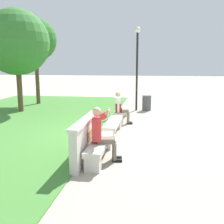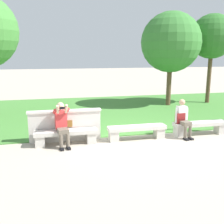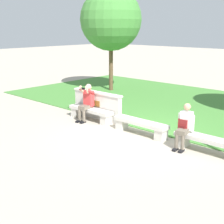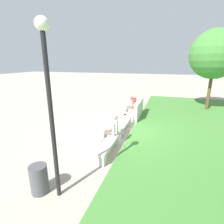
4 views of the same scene
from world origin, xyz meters
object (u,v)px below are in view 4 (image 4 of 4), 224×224
object	(u,v)px
bench_mid	(108,145)
lamp_post	(49,91)
tree_behind_wall	(215,54)
backpack	(115,129)
person_distant	(112,129)
bench_main	(133,112)
trash_bin	(39,179)
person_photographer	(132,104)
bench_near	(124,124)

from	to	relation	value
bench_mid	lamp_post	distance (m)	3.34
bench_mid	tree_behind_wall	size ratio (longest dim) A/B	0.37
bench_mid	lamp_post	world-z (taller)	lamp_post
backpack	tree_behind_wall	xyz separation A→B (m)	(-6.97, 4.53, 3.01)
person_distant	tree_behind_wall	world-z (taller)	tree_behind_wall
bench_main	backpack	distance (m)	3.80
bench_main	lamp_post	bearing A→B (deg)	-4.12
bench_main	bench_mid	world-z (taller)	same
backpack	lamp_post	world-z (taller)	lamp_post
bench_mid	trash_bin	distance (m)	2.61
person_photographer	bench_near	bearing A→B (deg)	1.84
bench_main	bench_near	world-z (taller)	same
bench_mid	tree_behind_wall	distance (m)	9.57
person_distant	backpack	distance (m)	0.11
bench_near	tree_behind_wall	distance (m)	7.85
bench_near	trash_bin	size ratio (longest dim) A/B	2.55
backpack	lamp_post	xyz separation A→B (m)	(3.11, -0.50, 2.00)
person_distant	backpack	bearing A→B (deg)	132.49
person_distant	trash_bin	size ratio (longest dim) A/B	1.68
lamp_post	bench_main	bearing A→B (deg)	175.88
bench_near	bench_mid	bearing A→B (deg)	0.00
bench_main	person_photographer	world-z (taller)	person_photographer
bench_near	backpack	distance (m)	1.54
person_photographer	person_distant	world-z (taller)	person_photographer
bench_mid	trash_bin	bearing A→B (deg)	-22.75
tree_behind_wall	trash_bin	world-z (taller)	tree_behind_wall
bench_mid	backpack	distance (m)	0.83
trash_bin	lamp_post	xyz separation A→B (m)	(-0.06, 0.51, 2.25)
bench_near	lamp_post	bearing A→B (deg)	-6.14
bench_near	bench_mid	world-z (taller)	same
bench_near	tree_behind_wall	size ratio (longest dim) A/B	0.37
bench_mid	person_photographer	xyz separation A→B (m)	(-4.66, -0.08, 0.44)
person_distant	lamp_post	world-z (taller)	lamp_post
bench_near	trash_bin	xyz separation A→B (m)	(4.68, -1.01, 0.08)
bench_main	tree_behind_wall	size ratio (longest dim) A/B	0.37
trash_bin	bench_near	bearing A→B (deg)	167.84
bench_near	person_distant	distance (m)	1.62
bench_mid	person_photographer	world-z (taller)	person_photographer
lamp_post	bench_mid	bearing A→B (deg)	168.04
bench_near	person_distant	xyz separation A→B (m)	(1.58, -0.07, 0.37)
tree_behind_wall	lamp_post	size ratio (longest dim) A/B	1.29
person_distant	backpack	world-z (taller)	person_distant
bench_mid	lamp_post	size ratio (longest dim) A/B	0.47
person_distant	lamp_post	distance (m)	3.64
backpack	bench_near	bearing A→B (deg)	-179.72
person_distant	backpack	xyz separation A→B (m)	(-0.07, 0.07, -0.05)
bench_main	person_photographer	bearing A→B (deg)	-145.89
person_distant	trash_bin	distance (m)	3.25
bench_mid	person_distant	bearing A→B (deg)	-174.61
person_photographer	trash_bin	world-z (taller)	person_photographer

